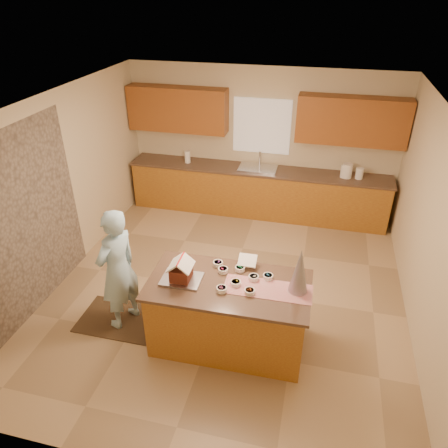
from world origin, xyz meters
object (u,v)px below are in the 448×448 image
at_px(boy, 118,270).
at_px(gingerbread_house, 181,271).
at_px(island_base, 228,315).
at_px(tinsel_tree, 300,271).

height_order(boy, gingerbread_house, boy).
xyz_separation_m(island_base, boy, (-1.43, 0.05, 0.40)).
height_order(island_base, gingerbread_house, gingerbread_house).
distance_m(boy, gingerbread_house, 0.91).
distance_m(tinsel_tree, gingerbread_house, 1.35).
distance_m(island_base, tinsel_tree, 1.09).
bearing_deg(tinsel_tree, island_base, -175.35).
xyz_separation_m(boy, gingerbread_house, (0.88, -0.11, 0.21)).
bearing_deg(boy, gingerbread_house, 103.20).
bearing_deg(island_base, boy, 177.09).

